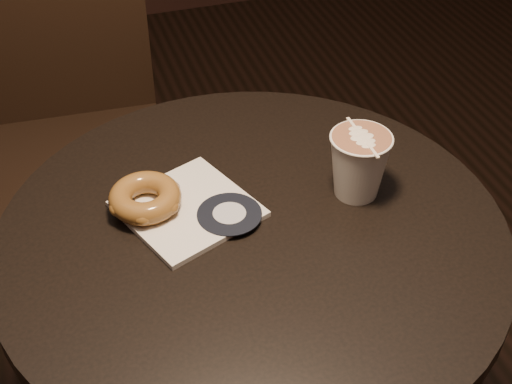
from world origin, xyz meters
TOP-DOWN VIEW (x-y plane):
  - cafe_table at (0.00, 0.00)m, footprint 0.70×0.70m
  - chair at (-0.19, 0.74)m, footprint 0.42×0.42m
  - pastry_bag at (-0.08, 0.06)m, footprint 0.21×0.21m
  - doughnut at (-0.13, 0.08)m, footprint 0.10×0.10m
  - latte_cup at (0.16, 0.02)m, footprint 0.09×0.09m

SIDE VIEW (x-z plane):
  - cafe_table at x=0.00m, z-range 0.18..0.93m
  - chair at x=-0.19m, z-range 0.06..1.06m
  - pastry_bag at x=-0.08m, z-range 0.75..0.76m
  - doughnut at x=-0.13m, z-range 0.76..0.79m
  - latte_cup at x=0.16m, z-range 0.75..0.85m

